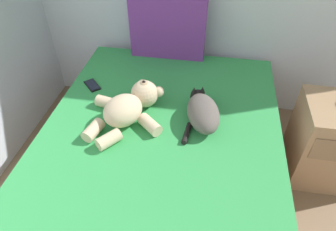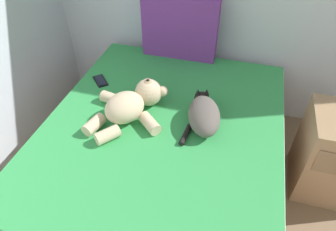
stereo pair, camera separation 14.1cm
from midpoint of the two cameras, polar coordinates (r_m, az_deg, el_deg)
The scene contains 5 objects.
bed at distance 1.95m, azimuth 0.00°, elevation -10.47°, with size 1.49×2.10×0.55m.
patterned_cushion at distance 2.39m, azimuth 4.02°, elevation 16.29°, with size 0.58×0.12×0.48m.
cat at distance 1.82m, azimuth 9.01°, elevation 0.21°, with size 0.27×0.44×0.15m.
teddy_bear at distance 1.86m, azimuth -4.75°, elevation 2.17°, with size 0.48×0.58×0.19m.
cell_phone at distance 2.23m, azimuth -10.97°, elevation 6.46°, with size 0.15×0.16×0.01m.
Camera 2 is at (1.59, 2.02, 1.81)m, focal length 32.03 mm.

